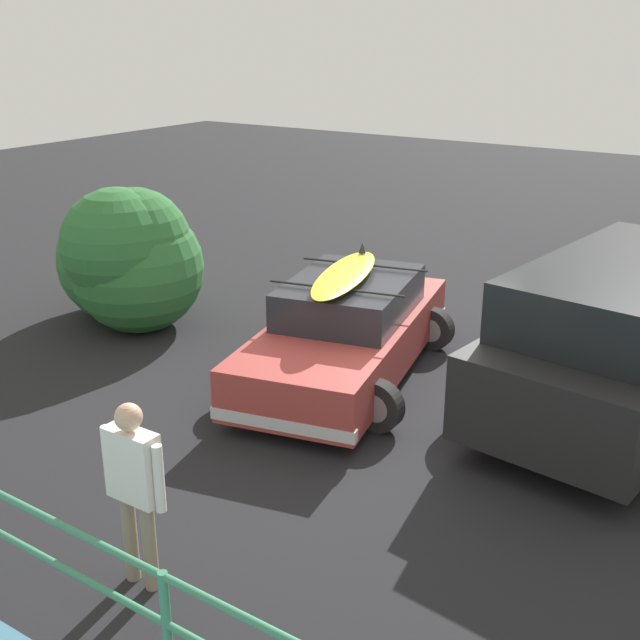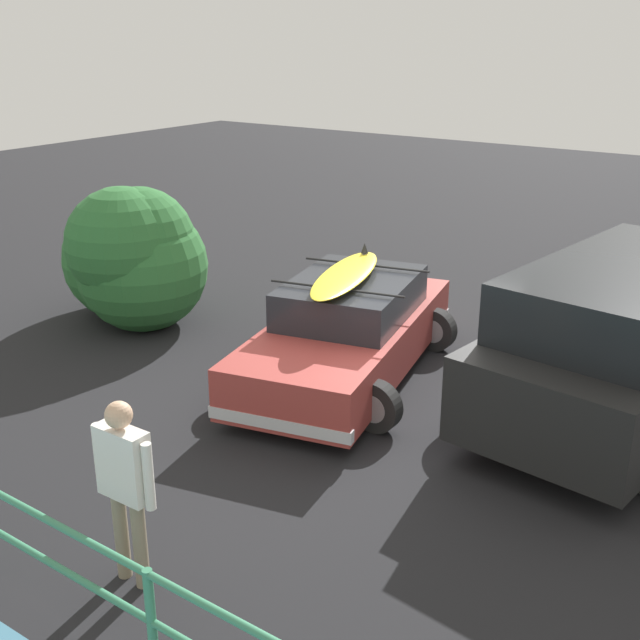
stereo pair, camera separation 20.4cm
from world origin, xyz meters
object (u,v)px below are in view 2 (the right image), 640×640
at_px(person_bystander, 125,477).
at_px(sedan_car, 348,331).
at_px(suv_car, 628,339).
at_px(bush_near_left, 135,257).

bearing_deg(person_bystander, sedan_car, -79.78).
height_order(suv_car, bush_near_left, bush_near_left).
distance_m(person_bystander, bush_near_left, 6.25).
xyz_separation_m(sedan_car, suv_car, (-3.26, -0.76, 0.37)).
xyz_separation_m(sedan_car, person_bystander, (-0.81, 4.50, 0.37)).
height_order(person_bystander, bush_near_left, bush_near_left).
distance_m(sedan_car, bush_near_left, 3.72).
xyz_separation_m(suv_car, bush_near_left, (6.95, 0.93, 0.07)).
relative_size(sedan_car, person_bystander, 2.75).
bearing_deg(sedan_car, suv_car, -166.84).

